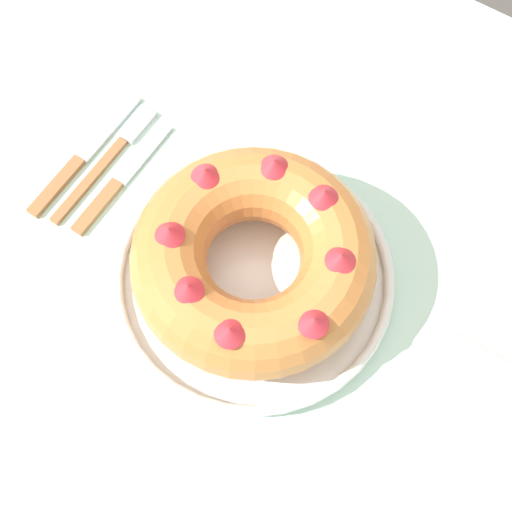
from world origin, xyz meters
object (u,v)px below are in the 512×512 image
at_px(serving_dish, 256,275).
at_px(napkin, 492,403).
at_px(bundt_cake, 256,256).
at_px(serving_knife, 78,161).
at_px(cake_knife, 116,184).
at_px(fork, 111,155).

relative_size(serving_dish, napkin, 2.23).
xyz_separation_m(bundt_cake, napkin, (0.29, 0.02, -0.07)).
relative_size(serving_knife, napkin, 1.43).
bearing_deg(serving_dish, cake_knife, 177.29).
height_order(bundt_cake, serving_knife, bundt_cake).
relative_size(bundt_cake, napkin, 1.85).
relative_size(serving_dish, fork, 1.67).
bearing_deg(bundt_cake, cake_knife, 177.26).
height_order(bundt_cake, fork, bundt_cake).
bearing_deg(napkin, serving_knife, -179.23).
bearing_deg(serving_knife, napkin, -2.03).
bearing_deg(serving_dish, serving_knife, 177.85).
bearing_deg(napkin, serving_dish, -176.53).
xyz_separation_m(serving_dish, fork, (-0.24, 0.04, -0.01)).
height_order(serving_dish, bundt_cake, bundt_cake).
relative_size(serving_dish, cake_knife, 1.77).
height_order(cake_knife, napkin, cake_knife).
bearing_deg(serving_dish, napkin, 3.47).
relative_size(fork, serving_knife, 0.93).
height_order(fork, serving_knife, serving_knife).
bearing_deg(cake_knife, napkin, 5.89).
xyz_separation_m(serving_dish, napkin, (0.29, 0.02, -0.01)).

